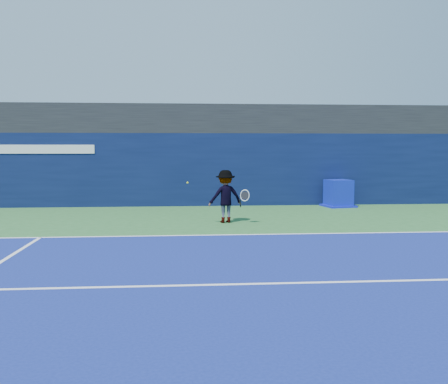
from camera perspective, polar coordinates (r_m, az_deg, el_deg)
The scene contains 8 objects.
ground at distance 10.82m, azimuth 1.70°, elevation -7.69°, with size 80.00×80.00×0.00m, color #2D662F.
baseline at distance 13.75m, azimuth 0.32°, elevation -4.92°, with size 24.00×0.10×0.01m, color white.
service_line at distance 8.89m, azimuth 3.14°, elevation -10.45°, with size 24.00×0.10×0.01m, color white.
stadium_band at distance 22.06m, azimuth -1.59°, elevation 8.18°, with size 36.00×3.00×1.20m, color black.
back_wall_assembly at distance 21.04m, azimuth -1.45°, elevation 2.61°, with size 36.00×1.03×3.00m.
equipment_cart at distance 20.92m, azimuth 12.94°, elevation -0.27°, with size 1.34×1.34×1.10m.
tennis_player at distance 15.98m, azimuth 0.17°, elevation -0.50°, with size 1.34×0.83×1.69m.
tennis_ball at distance 16.23m, azimuth -4.18°, elevation 1.08°, with size 0.06×0.06×0.06m.
Camera 1 is at (-1.17, -10.49, 2.38)m, focal length 40.00 mm.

